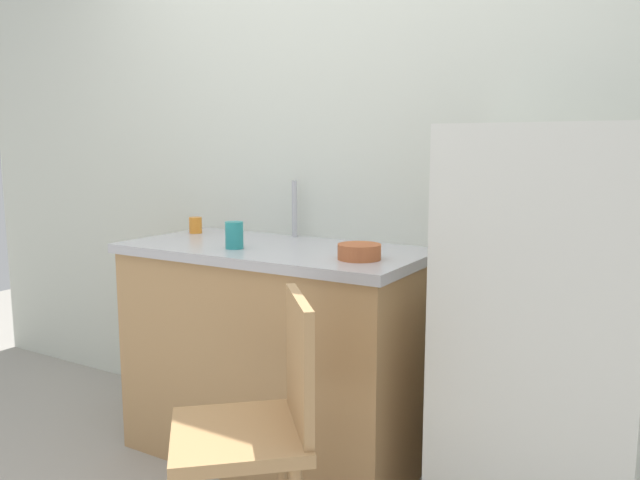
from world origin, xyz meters
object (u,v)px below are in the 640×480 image
at_px(refrigerator, 545,337).
at_px(cup_teal, 234,235).
at_px(chair, 259,425).
at_px(terracotta_bowl, 359,252).
at_px(cup_orange, 196,225).

relative_size(refrigerator, cup_teal, 12.81).
distance_m(chair, cup_teal, 0.88).
height_order(chair, cup_teal, cup_teal).
height_order(chair, terracotta_bowl, terracotta_bowl).
xyz_separation_m(refrigerator, terracotta_bowl, (-0.65, -0.11, 0.25)).
xyz_separation_m(refrigerator, cup_teal, (-1.19, -0.15, 0.27)).
relative_size(terracotta_bowl, cup_teal, 1.46).
relative_size(chair, cup_teal, 8.16).
relative_size(chair, terracotta_bowl, 5.58).
distance_m(refrigerator, cup_orange, 1.65).
distance_m(terracotta_bowl, cup_teal, 0.55).
height_order(cup_orange, cup_teal, cup_teal).
relative_size(refrigerator, cup_orange, 18.43).
bearing_deg(refrigerator, terracotta_bowl, -170.54).
height_order(refrigerator, cup_orange, refrigerator).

